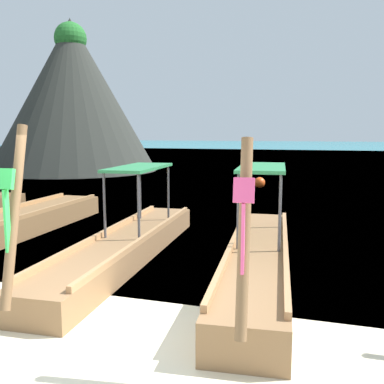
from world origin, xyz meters
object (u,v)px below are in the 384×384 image
at_px(longtail_boat_orange_ribbon, 22,222).
at_px(karst_rock, 70,99).
at_px(mooring_buoy_near, 260,183).
at_px(longtail_boat_green_ribbon, 125,244).
at_px(longtail_boat_pink_ribbon, 258,258).

bearing_deg(longtail_boat_orange_ribbon, karst_rock, 118.46).
bearing_deg(mooring_buoy_near, longtail_boat_green_ribbon, -94.80).
distance_m(longtail_boat_pink_ribbon, karst_rock, 23.61).
bearing_deg(longtail_boat_pink_ribbon, longtail_boat_green_ribbon, 174.77).
relative_size(longtail_boat_orange_ribbon, mooring_buoy_near, 12.94).
distance_m(longtail_boat_orange_ribbon, longtail_boat_green_ribbon, 3.77).
height_order(longtail_boat_green_ribbon, mooring_buoy_near, longtail_boat_green_ribbon).
xyz_separation_m(longtail_boat_green_ribbon, mooring_buoy_near, (1.00, 11.87, -0.06)).
bearing_deg(longtail_boat_green_ribbon, longtail_boat_orange_ribbon, 159.12).
bearing_deg(longtail_boat_orange_ribbon, longtail_boat_pink_ribbon, -14.37).
relative_size(longtail_boat_orange_ribbon, karst_rock, 0.60).
bearing_deg(mooring_buoy_near, longtail_boat_orange_ribbon, -113.22).
height_order(longtail_boat_orange_ribbon, longtail_boat_green_ribbon, longtail_boat_green_ribbon).
xyz_separation_m(longtail_boat_orange_ribbon, longtail_boat_green_ribbon, (3.52, -1.34, 0.03)).
height_order(longtail_boat_pink_ribbon, mooring_buoy_near, longtail_boat_pink_ribbon).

